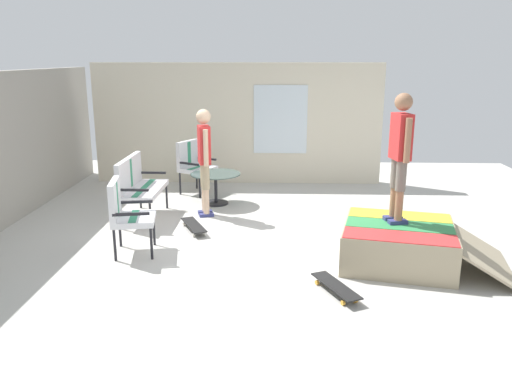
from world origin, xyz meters
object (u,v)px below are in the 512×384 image
at_px(patio_bench, 137,182).
at_px(person_skater, 400,149).
at_px(patio_table, 216,182).
at_px(skateboard_spare, 336,286).
at_px(patio_chair_near_house, 193,162).
at_px(skate_ramp, 400,244).
at_px(patio_chair_by_wall, 125,210).
at_px(person_watching, 204,154).
at_px(skateboard_by_bench, 194,225).

distance_m(patio_bench, person_skater, 4.25).
height_order(patio_table, person_skater, person_skater).
height_order(person_skater, skateboard_spare, person_skater).
bearing_deg(skateboard_spare, patio_bench, 47.65).
relative_size(patio_bench, patio_chair_near_house, 1.23).
xyz_separation_m(skate_ramp, patio_table, (2.67, 2.70, 0.15)).
bearing_deg(patio_chair_by_wall, skateboard_spare, -112.73).
bearing_deg(patio_chair_by_wall, patio_table, -20.75).
distance_m(skate_ramp, patio_table, 3.80).
relative_size(skate_ramp, patio_chair_by_wall, 2.24).
height_order(patio_chair_near_house, person_skater, person_skater).
xyz_separation_m(patio_table, person_watching, (-0.69, 0.10, 0.65)).
height_order(patio_bench, patio_chair_near_house, same).
bearing_deg(person_skater, patio_chair_by_wall, 88.93).
height_order(patio_chair_by_wall, skateboard_spare, patio_chair_by_wall).
bearing_deg(patio_table, patio_chair_near_house, 33.40).
bearing_deg(patio_bench, person_watching, -78.94).
distance_m(skateboard_by_bench, skateboard_spare, 2.86).
xyz_separation_m(patio_bench, patio_table, (0.90, -1.19, -0.21)).
bearing_deg(skateboard_spare, skateboard_by_bench, 42.88).
distance_m(patio_bench, patio_chair_near_house, 1.84).
relative_size(person_watching, skateboard_spare, 2.21).
relative_size(patio_bench, person_watching, 0.70).
bearing_deg(person_skater, patio_table, 46.23).
height_order(skate_ramp, patio_chair_near_house, patio_chair_near_house).
distance_m(patio_chair_near_house, skateboard_by_bench, 2.41).
bearing_deg(person_skater, skateboard_by_bench, 69.93).
height_order(patio_chair_by_wall, skateboard_by_bench, patio_chair_by_wall).
xyz_separation_m(patio_table, skateboard_by_bench, (-1.50, 0.18, -0.32)).
height_order(patio_bench, person_watching, person_watching).
relative_size(skate_ramp, patio_chair_near_house, 2.24).
bearing_deg(patio_chair_near_house, skate_ramp, -137.08).
bearing_deg(patio_bench, skateboard_by_bench, -120.70).
xyz_separation_m(person_watching, skateboard_spare, (-2.91, -1.87, -0.97)).
relative_size(patio_chair_by_wall, person_watching, 0.57).
xyz_separation_m(person_skater, skateboard_spare, (-1.07, 0.87, -1.39)).
height_order(person_watching, person_skater, person_skater).
distance_m(patio_table, person_watching, 0.95).
height_order(patio_chair_near_house, skateboard_spare, patio_chair_near_house).
bearing_deg(person_watching, patio_chair_by_wall, 154.75).
xyz_separation_m(patio_table, skateboard_spare, (-3.60, -1.77, -0.32)).
bearing_deg(person_skater, skateboard_spare, 140.75).
bearing_deg(person_watching, patio_table, -7.94).
relative_size(person_watching, person_skater, 1.08).
relative_size(patio_table, person_watching, 0.50).
bearing_deg(skateboard_by_bench, skate_ramp, -112.03).
bearing_deg(skate_ramp, patio_table, 45.37).
xyz_separation_m(patio_bench, person_watching, (0.21, -1.09, 0.44)).
xyz_separation_m(person_skater, skateboard_by_bench, (1.03, 2.82, -1.39)).
distance_m(person_skater, skateboard_spare, 1.96).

